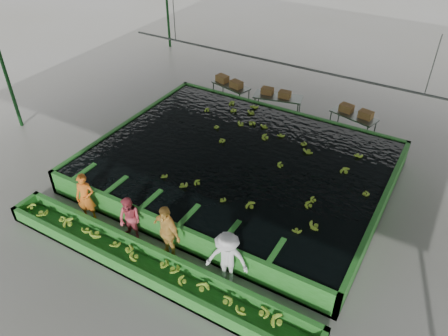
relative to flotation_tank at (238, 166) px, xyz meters
The scene contains 21 objects.
ground 1.57m from the flotation_tank, 90.00° to the right, with size 80.00×80.00×0.00m, color gray.
shed_roof 4.79m from the flotation_tank, 90.00° to the right, with size 20.00×22.00×0.04m, color slate.
shed_posts 2.54m from the flotation_tank, 90.00° to the right, with size 20.00×22.00×5.00m, color #0F3914, non-canonical shape.
flotation_tank is the anchor object (origin of this frame).
tank_water 0.40m from the flotation_tank, 90.00° to the right, with size 9.70×7.70×0.00m, color black.
sorting_trough 5.10m from the flotation_tank, 90.00° to the right, with size 10.00×1.00×0.50m, color #2D7F2A, non-canonical shape.
cableway_rail 4.33m from the flotation_tank, 90.00° to the left, with size 0.08×0.08×14.00m, color #59605B.
rail_hanger_left 7.06m from the flotation_tank, 145.01° to the left, with size 0.04×0.04×2.00m, color #59605B.
rail_hanger_right 7.06m from the flotation_tank, 34.99° to the left, with size 0.04×0.04×2.00m, color #59605B.
worker_a 5.26m from the flotation_tank, 124.95° to the right, with size 0.62×0.40×1.68m, color orange.
worker_b 4.49m from the flotation_tank, 106.39° to the right, with size 0.73×0.57×1.50m, color #C74352.
worker_c 4.33m from the flotation_tank, 88.96° to the right, with size 1.07×0.45×1.82m, color #EEB64F.
worker_d 4.77m from the flotation_tank, 64.82° to the right, with size 1.14×0.65×1.76m, color white.
packing_table_left 5.81m from the flotation_tank, 122.17° to the left, with size 1.82×0.73×0.83m, color #59605B, non-canonical shape.
packing_table_mid 4.83m from the flotation_tank, 98.13° to the left, with size 2.07×0.83×0.94m, color #59605B, non-canonical shape.
packing_table_right 5.60m from the flotation_tank, 62.44° to the left, with size 1.87×0.75×0.85m, color #59605B, non-canonical shape.
box_stack_left 5.86m from the flotation_tank, 122.98° to the left, with size 1.42×0.39×0.31m, color brown, non-canonical shape.
box_stack_mid 4.87m from the flotation_tank, 99.44° to the left, with size 1.29×0.36×0.28m, color brown, non-canonical shape.
box_stack_right 5.68m from the flotation_tank, 62.35° to the left, with size 1.38×0.38×0.30m, color brown, non-canonical shape.
floating_bananas 0.89m from the flotation_tank, 90.00° to the left, with size 8.12×5.54×0.11m, color #8EBB2C, non-canonical shape.
trough_bananas 5.10m from the flotation_tank, 90.00° to the right, with size 8.41×0.56×0.11m, color #8EBB2C, non-canonical shape.
Camera 1 is at (5.87, -9.54, 9.49)m, focal length 35.00 mm.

